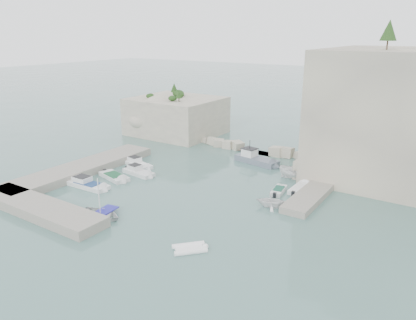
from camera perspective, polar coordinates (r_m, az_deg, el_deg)
The scene contains 20 objects.
ground at distance 49.64m, azimuth -3.86°, elevation -5.04°, with size 400.00×400.00×0.00m, color slate.
cliff_terrace at distance 59.03m, azimuth 17.22°, elevation -0.81°, with size 8.00×10.00×2.50m, color beige.
outcrop_west at distance 79.40m, azimuth -4.45°, elevation 6.20°, with size 16.00×14.00×7.00m, color beige.
quay_west at distance 60.14m, azimuth -17.45°, elevation -1.19°, with size 5.00×24.00×1.10m, color #9E9689.
quay_south at distance 48.55m, azimuth -22.64°, elevation -6.27°, with size 18.00×4.00×1.10m, color #9E9689.
ledge_east at distance 51.93m, azimuth 15.05°, elevation -4.12°, with size 3.00×16.00×0.80m, color #9E9689.
breakwater at distance 67.63m, azimuth 6.83°, elevation 1.68°, with size 28.00×3.00×1.40m, color beige.
motorboat_c at distance 56.70m, azimuth -13.04°, elevation -2.55°, with size 5.58×2.03×0.70m, color silver, non-canonical shape.
motorboat_b at distance 57.60m, azimuth -9.72°, elevation -2.02°, with size 5.49×1.80×1.40m, color silver, non-canonical shape.
motorboat_d at distance 54.50m, azimuth -16.55°, elevation -3.66°, with size 6.83×2.03×1.40m, color white, non-canonical shape.
motorboat_a at distance 61.12m, azimuth -9.81°, elevation -0.87°, with size 5.85×1.74×1.40m, color white, non-canonical shape.
rowboat at distance 45.47m, azimuth -14.85°, elevation -7.83°, with size 3.48×4.88×1.01m, color silver.
inflatable_dinghy at distance 37.97m, azimuth -2.61°, elevation -12.56°, with size 3.33×1.62×0.44m, color white, non-canonical shape.
tender_east_a at distance 47.11m, azimuth 8.87°, elevation -6.51°, with size 2.91×3.38×1.78m, color white.
tender_east_b at distance 51.20m, azimuth 9.90°, elevation -4.56°, with size 3.75×1.28×0.70m, color silver, non-canonical shape.
tender_east_c at distance 52.52m, azimuth 12.83°, elevation -4.17°, with size 4.99×1.61×0.70m, color white, non-canonical shape.
tender_east_d at distance 56.46m, azimuth 12.51°, elevation -2.60°, with size 1.94×5.16×1.99m, color white.
work_boat at distance 62.12m, azimuth 6.84°, elevation -0.43°, with size 7.69×2.27×2.20m, color slate, non-canonical shape.
rowboat_mast at distance 44.45m, azimuth -15.11°, elevation -4.79°, with size 0.10×0.10×4.20m, color white.
vegetation at distance 61.50m, azimuth 24.92°, elevation 14.95°, with size 53.48×13.88×13.40m.
Camera 1 is at (28.11, -36.22, 19.03)m, focal length 35.00 mm.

